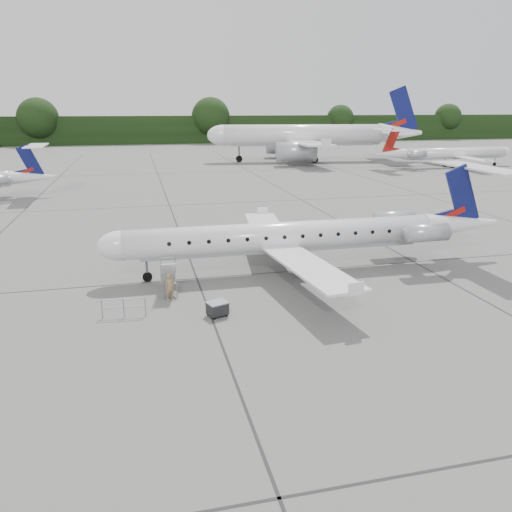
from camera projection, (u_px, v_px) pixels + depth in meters
name	position (u px, v px, depth m)	size (l,w,h in m)	color
ground	(326.00, 306.00, 27.45)	(320.00, 320.00, 0.00)	slate
treeline	(168.00, 130.00, 147.46)	(260.00, 4.00, 8.00)	black
main_regional_jet	(283.00, 222.00, 32.23)	(26.09, 18.78, 6.69)	silver
airstair	(168.00, 275.00, 29.23)	(0.85, 2.39, 2.10)	silver
passenger	(170.00, 287.00, 28.05)	(0.57, 0.38, 1.58)	olive
safety_railing	(124.00, 308.00, 25.87)	(2.20, 0.08, 1.00)	gray
baggage_cart	(217.00, 308.00, 26.01)	(0.97, 0.79, 0.84)	black
bg_narrowbody	(303.00, 125.00, 98.05)	(39.99, 28.79, 14.35)	silver
bg_regional_right	(456.00, 148.00, 89.65)	(26.38, 18.99, 6.92)	silver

